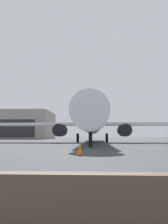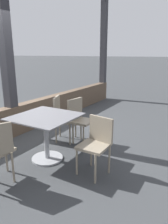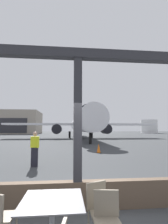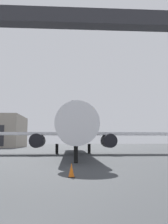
# 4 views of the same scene
# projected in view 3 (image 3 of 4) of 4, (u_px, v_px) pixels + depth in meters

# --- Properties ---
(ground_plane) EXTENTS (220.00, 220.00, 0.00)m
(ground_plane) POSITION_uv_depth(u_px,v_px,m) (68.00, 137.00, 43.57)
(ground_plane) COLOR #383A3D
(window_frame) EXTENTS (9.11, 0.24, 3.89)m
(window_frame) POSITION_uv_depth(u_px,v_px,m) (78.00, 150.00, 4.11)
(window_frame) COLOR brown
(window_frame) RESTS_ON ground
(dining_table) EXTENTS (0.96, 0.96, 0.76)m
(dining_table) POSITION_uv_depth(u_px,v_px,m) (52.00, 217.00, 2.64)
(dining_table) COLOR slate
(dining_table) RESTS_ON ground
(cafe_chair_window_left) EXTENTS (0.50, 0.50, 0.91)m
(cafe_chair_window_left) POSITION_uv_depth(u_px,v_px,m) (99.00, 205.00, 2.99)
(cafe_chair_window_left) COLOR gray
(cafe_chair_window_left) RESTS_ON ground
(cafe_chair_window_right) EXTENTS (0.43, 0.43, 0.89)m
(cafe_chair_window_right) POSITION_uv_depth(u_px,v_px,m) (107.00, 216.00, 2.62)
(cafe_chair_window_right) COLOR gray
(cafe_chair_window_right) RESTS_ON ground
(airplane) EXTENTS (30.84, 34.79, 9.96)m
(airplane) POSITION_uv_depth(u_px,v_px,m) (81.00, 123.00, 35.40)
(airplane) COLOR silver
(airplane) RESTS_ON ground
(ground_crew_worker) EXTENTS (0.43, 0.43, 1.74)m
(ground_crew_worker) POSITION_uv_depth(u_px,v_px,m) (35.00, 148.00, 8.59)
(ground_crew_worker) COLOR black
(ground_crew_worker) RESTS_ON ground
(traffic_cone) EXTENTS (0.36, 0.36, 0.73)m
(traffic_cone) POSITION_uv_depth(u_px,v_px,m) (99.00, 149.00, 13.51)
(traffic_cone) COLOR orange
(traffic_cone) RESTS_ON ground
(distant_hangar) EXTENTS (21.15, 17.38, 9.37)m
(distant_hangar) POSITION_uv_depth(u_px,v_px,m) (14.00, 123.00, 72.15)
(distant_hangar) COLOR #9E9384
(distant_hangar) RESTS_ON ground
(fuel_storage_tank) EXTENTS (7.79, 7.79, 6.45)m
(fuel_storage_tank) POSITION_uv_depth(u_px,v_px,m) (149.00, 126.00, 82.75)
(fuel_storage_tank) COLOR white
(fuel_storage_tank) RESTS_ON ground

